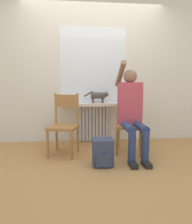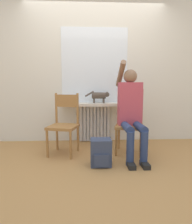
% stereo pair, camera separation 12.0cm
% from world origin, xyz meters
% --- Properties ---
extents(ground_plane, '(12.00, 12.00, 0.00)m').
position_xyz_m(ground_plane, '(0.00, 0.00, 0.00)').
color(ground_plane, '#B27F47').
extents(wall_with_window, '(7.00, 0.06, 2.70)m').
position_xyz_m(wall_with_window, '(0.00, 1.23, 1.35)').
color(wall_with_window, silver).
rests_on(wall_with_window, ground_plane).
extents(radiator, '(0.57, 0.08, 0.68)m').
position_xyz_m(radiator, '(0.00, 1.15, 0.34)').
color(radiator, silver).
rests_on(radiator, ground_plane).
extents(windowsill, '(1.25, 0.33, 0.05)m').
position_xyz_m(windowsill, '(0.00, 1.03, 0.71)').
color(windowsill, silver).
rests_on(windowsill, radiator).
extents(window_glass, '(1.20, 0.01, 1.34)m').
position_xyz_m(window_glass, '(0.00, 1.20, 1.40)').
color(window_glass, white).
rests_on(window_glass, windowsill).
extents(chair_left, '(0.49, 0.49, 0.92)m').
position_xyz_m(chair_left, '(-0.49, 0.51, 0.46)').
color(chair_left, '#9E6B38').
rests_on(chair_left, ground_plane).
extents(chair_right, '(0.50, 0.50, 0.92)m').
position_xyz_m(chair_right, '(0.52, 0.51, 0.46)').
color(chair_right, '#9E6B38').
rests_on(chair_right, ground_plane).
extents(person, '(0.36, 1.04, 1.40)m').
position_xyz_m(person, '(0.50, 0.39, 0.70)').
color(person, navy).
rests_on(person, ground_plane).
extents(cat, '(0.44, 0.11, 0.22)m').
position_xyz_m(cat, '(0.09, 1.01, 0.86)').
color(cat, '#4C4238').
rests_on(cat, windowsill).
extents(backpack, '(0.27, 0.24, 0.35)m').
position_xyz_m(backpack, '(0.04, 0.03, 0.17)').
color(backpack, '#333D56').
rests_on(backpack, ground_plane).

